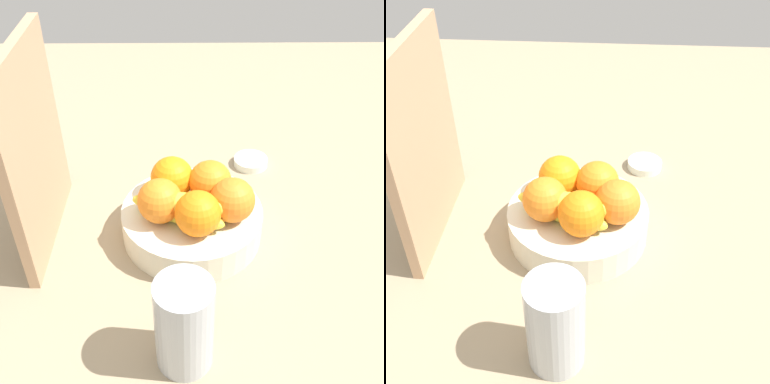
% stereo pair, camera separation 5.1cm
% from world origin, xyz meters
% --- Properties ---
extents(ground_plane, '(1.80, 1.40, 0.03)m').
position_xyz_m(ground_plane, '(0.00, 0.00, -0.01)').
color(ground_plane, gray).
extents(fruit_bowl, '(0.26, 0.26, 0.06)m').
position_xyz_m(fruit_bowl, '(-0.03, -0.02, 0.03)').
color(fruit_bowl, beige).
rests_on(fruit_bowl, ground_plane).
extents(orange_front_left, '(0.08, 0.08, 0.08)m').
position_xyz_m(orange_front_left, '(-0.00, -0.06, 0.10)').
color(orange_front_left, orange).
rests_on(orange_front_left, fruit_bowl).
extents(orange_front_right, '(0.08, 0.08, 0.08)m').
position_xyz_m(orange_front_right, '(0.01, 0.01, 0.10)').
color(orange_front_right, orange).
rests_on(orange_front_right, fruit_bowl).
extents(orange_center, '(0.08, 0.08, 0.08)m').
position_xyz_m(orange_center, '(-0.05, 0.03, 0.10)').
color(orange_center, orange).
rests_on(orange_center, fruit_bowl).
extents(orange_back_left, '(0.08, 0.08, 0.08)m').
position_xyz_m(orange_back_left, '(-0.09, -0.03, 0.10)').
color(orange_back_left, orange).
rests_on(orange_back_left, fruit_bowl).
extents(orange_back_right, '(0.08, 0.08, 0.08)m').
position_xyz_m(orange_back_right, '(-0.05, -0.09, 0.10)').
color(orange_back_right, orange).
rests_on(orange_back_right, fruit_bowl).
extents(banana_bunch, '(0.11, 0.17, 0.06)m').
position_xyz_m(banana_bunch, '(-0.06, -0.00, 0.09)').
color(banana_bunch, yellow).
rests_on(banana_bunch, fruit_bowl).
extents(cutting_board, '(0.28, 0.02, 0.36)m').
position_xyz_m(cutting_board, '(-0.02, 0.24, 0.18)').
color(cutting_board, tan).
rests_on(cutting_board, ground_plane).
extents(thermos_tumbler, '(0.08, 0.08, 0.15)m').
position_xyz_m(thermos_tumbler, '(-0.29, -0.01, 0.08)').
color(thermos_tumbler, '#B1B7BC').
rests_on(thermos_tumbler, ground_plane).
extents(jar_lid, '(0.07, 0.07, 0.02)m').
position_xyz_m(jar_lid, '(0.19, -0.16, 0.01)').
color(jar_lid, silver).
rests_on(jar_lid, ground_plane).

